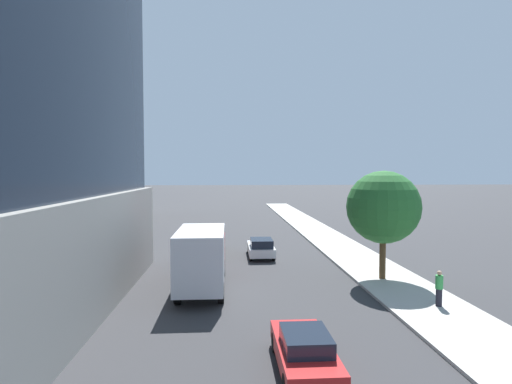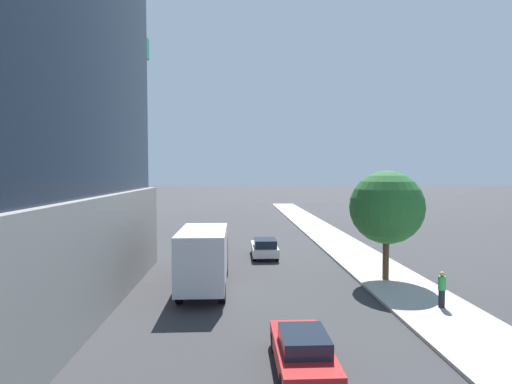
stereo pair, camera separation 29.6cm
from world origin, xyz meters
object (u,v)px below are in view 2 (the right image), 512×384
Objects in this scene: box_truck at (204,256)px; pedestrian_green_shirt at (442,289)px; car_red at (303,351)px; construction_building at (90,112)px; car_white at (265,247)px; car_gold at (214,244)px; street_tree at (387,207)px.

box_truck is 11.71m from pedestrian_green_shirt.
car_red is 0.57× the size of box_truck.
construction_building is 36.49m from car_white.
car_red is 9.94m from box_truck.
box_truck reaches higher than car_gold.
car_white reaches higher than car_red.
street_tree is 3.81× the size of pedestrian_green_shirt.
street_tree is at bearing -46.96° from car_white.
street_tree is at bearing 57.70° from car_red.
car_gold is (-10.31, 8.69, -3.57)m from street_tree.
construction_building is 8.16× the size of car_red.
car_gold is at bearing 90.00° from box_truck.
street_tree is at bearing 6.60° from box_truck.
car_white is at bearing -50.23° from construction_building.
car_white is 0.55× the size of box_truck.
box_truck is at bearing -114.90° from car_white.
construction_building is 50.31m from car_red.
pedestrian_green_shirt is at bearing -50.91° from car_gold.
car_red is (0.00, -17.28, -0.04)m from car_white.
car_gold is 0.62× the size of box_truck.
construction_building is at bearing 117.58° from box_truck.
car_white is 0.89× the size of car_gold.
car_gold is at bearing 129.09° from pedestrian_green_shirt.
construction_building is at bearing 127.33° from pedestrian_green_shirt.
car_white is 17.29m from car_red.
street_tree reaches higher than box_truck.
construction_building is at bearing 129.77° from car_white.
pedestrian_green_shirt is at bearing -52.67° from construction_building.
car_white is 13.95m from pedestrian_green_shirt.
car_red is 2.60× the size of pedestrian_green_shirt.
car_white is at bearing 90.00° from car_red.
construction_building reaches higher than car_white.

